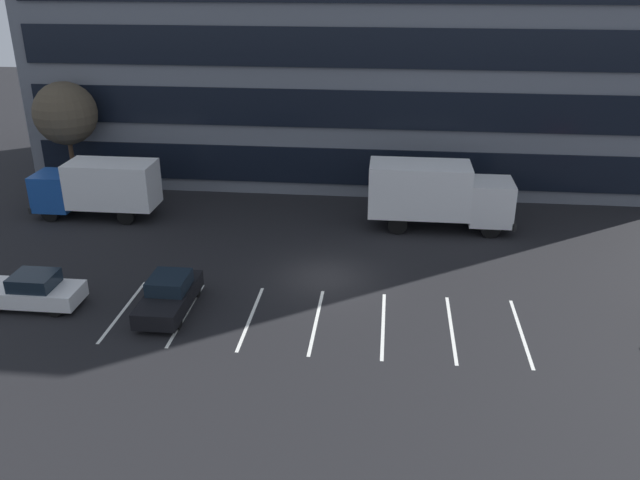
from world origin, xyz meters
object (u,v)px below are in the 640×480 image
box_truck_white (437,193)px  sedan_white (32,291)px  sedan_black (169,295)px  box_truck_blue (98,186)px  bare_tree (65,114)px

box_truck_white → sedan_white: bearing=-148.4°
box_truck_white → sedan_black: bearing=-137.8°
box_truck_blue → sedan_white: 10.80m
sedan_white → sedan_black: bearing=2.3°
sedan_white → bare_tree: 15.58m
bare_tree → sedan_white: bearing=-72.0°
box_truck_blue → sedan_black: 12.87m
box_truck_white → bare_tree: 22.93m
box_truck_white → box_truck_blue: (-19.37, -0.38, -0.20)m
box_truck_blue → sedan_white: bearing=-82.1°
box_truck_blue → sedan_black: bearing=-54.1°
box_truck_white → bare_tree: bare_tree is taller
box_truck_white → sedan_black: box_truck_white is taller
box_truck_white → box_truck_blue: bearing=-178.9°
bare_tree → box_truck_white: bearing=-8.0°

